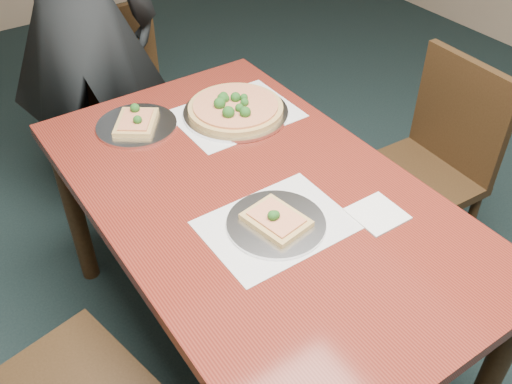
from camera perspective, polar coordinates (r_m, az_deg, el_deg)
dining_table at (r=1.77m, az=-0.00°, el=-2.28°), size 0.90×1.50×0.75m
chair_far at (r=2.66m, az=-12.64°, el=8.73°), size 0.42×0.42×0.91m
chair_right at (r=2.33m, az=17.08°, el=3.02°), size 0.44×0.44×0.91m
diner at (r=2.47m, az=-17.57°, el=15.75°), size 0.78×0.66×1.82m
placemat_main at (r=2.07m, az=-2.03°, el=7.80°), size 0.42×0.32×0.00m
placemat_near at (r=1.60m, az=2.02°, el=-3.31°), size 0.40×0.30×0.00m
pizza_pan at (r=2.06m, az=-2.09°, el=8.31°), size 0.38×0.38×0.07m
slice_plate_near at (r=1.60m, az=2.02°, el=-2.99°), size 0.28×0.28×0.06m
slice_plate_far at (r=2.04m, az=-11.87°, el=6.73°), size 0.28×0.28×0.06m
napkin at (r=1.67m, az=12.03°, el=-2.15°), size 0.14×0.14×0.01m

